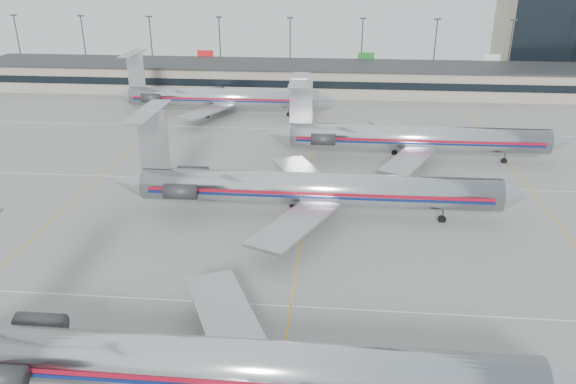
# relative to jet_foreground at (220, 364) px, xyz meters

# --- Properties ---
(ground) EXTENTS (260.00, 260.00, 0.00)m
(ground) POSITION_rel_jet_foreground_xyz_m (3.73, 2.50, -3.59)
(ground) COLOR gray
(ground) RESTS_ON ground
(apron_markings) EXTENTS (160.00, 0.15, 0.02)m
(apron_markings) POSITION_rel_jet_foreground_xyz_m (3.73, 12.50, -3.58)
(apron_markings) COLOR silver
(apron_markings) RESTS_ON ground
(terminal) EXTENTS (162.00, 17.00, 6.25)m
(terminal) POSITION_rel_jet_foreground_xyz_m (3.73, 100.48, -0.44)
(terminal) COLOR gray
(terminal) RESTS_ON ground
(light_mast_row) EXTENTS (163.60, 0.40, 15.28)m
(light_mast_row) POSITION_rel_jet_foreground_xyz_m (3.73, 114.50, 4.99)
(light_mast_row) COLOR #38383D
(light_mast_row) RESTS_ON ground
(distant_building) EXTENTS (30.00, 20.00, 25.00)m
(distant_building) POSITION_rel_jet_foreground_xyz_m (65.73, 130.50, 8.91)
(distant_building) COLOR tan
(distant_building) RESTS_ON ground
(jet_foreground) EXTENTS (47.31, 27.86, 12.38)m
(jet_foreground) POSITION_rel_jet_foreground_xyz_m (0.00, 0.00, 0.00)
(jet_foreground) COLOR silver
(jet_foreground) RESTS_ON ground
(jet_second_row) EXTENTS (49.43, 29.10, 12.94)m
(jet_second_row) POSITION_rel_jet_foreground_xyz_m (4.29, 31.47, 0.16)
(jet_second_row) COLOR silver
(jet_second_row) RESTS_ON ground
(jet_third_row) EXTENTS (45.75, 28.14, 12.51)m
(jet_third_row) POSITION_rel_jet_foreground_xyz_m (18.62, 53.35, 0.04)
(jet_third_row) COLOR silver
(jet_third_row) RESTS_ON ground
(jet_back_row) EXTENTS (44.26, 27.23, 12.10)m
(jet_back_row) POSITION_rel_jet_foreground_xyz_m (-16.10, 77.49, -0.08)
(jet_back_row) COLOR silver
(jet_back_row) RESTS_ON ground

